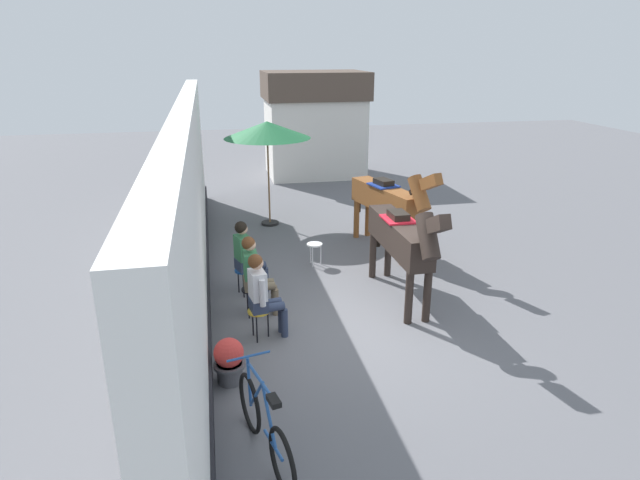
{
  "coord_description": "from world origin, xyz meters",
  "views": [
    {
      "loc": [
        -2.2,
        -7.64,
        4.24
      ],
      "look_at": [
        -0.4,
        1.2,
        1.05
      ],
      "focal_mm": 30.62,
      "sensor_mm": 36.0,
      "label": 1
    }
  ],
  "objects_px": {
    "saddled_horse_far": "(389,200)",
    "flower_planter_near": "(229,360)",
    "saddled_horse_near": "(402,238)",
    "seated_visitor_far": "(247,254)",
    "leaning_bicycle": "(265,427)",
    "seated_visitor_near": "(262,292)",
    "satchel_bag": "(252,269)",
    "seated_visitor_middle": "(255,272)",
    "cafe_parasol": "(267,130)",
    "spare_stool_white": "(315,246)"
  },
  "relations": [
    {
      "from": "saddled_horse_near",
      "to": "seated_visitor_far",
      "type": "bearing_deg",
      "value": 162.73
    },
    {
      "from": "saddled_horse_far",
      "to": "cafe_parasol",
      "type": "bearing_deg",
      "value": 133.51
    },
    {
      "from": "spare_stool_white",
      "to": "satchel_bag",
      "type": "distance_m",
      "value": 1.36
    },
    {
      "from": "seated_visitor_middle",
      "to": "leaning_bicycle",
      "type": "relative_size",
      "value": 0.81
    },
    {
      "from": "flower_planter_near",
      "to": "satchel_bag",
      "type": "height_order",
      "value": "flower_planter_near"
    },
    {
      "from": "seated_visitor_far",
      "to": "flower_planter_near",
      "type": "distance_m",
      "value": 2.83
    },
    {
      "from": "flower_planter_near",
      "to": "leaning_bicycle",
      "type": "relative_size",
      "value": 0.37
    },
    {
      "from": "seated_visitor_far",
      "to": "seated_visitor_middle",
      "type": "bearing_deg",
      "value": -85.34
    },
    {
      "from": "satchel_bag",
      "to": "seated_visitor_near",
      "type": "bearing_deg",
      "value": 109.57
    },
    {
      "from": "leaning_bicycle",
      "to": "seated_visitor_near",
      "type": "bearing_deg",
      "value": 84.52
    },
    {
      "from": "saddled_horse_near",
      "to": "satchel_bag",
      "type": "distance_m",
      "value": 3.18
    },
    {
      "from": "seated_visitor_middle",
      "to": "seated_visitor_near",
      "type": "bearing_deg",
      "value": -87.36
    },
    {
      "from": "seated_visitor_near",
      "to": "seated_visitor_middle",
      "type": "height_order",
      "value": "same"
    },
    {
      "from": "seated_visitor_near",
      "to": "saddled_horse_far",
      "type": "xyz_separation_m",
      "value": [
        3.06,
        3.28,
        0.38
      ]
    },
    {
      "from": "seated_visitor_middle",
      "to": "satchel_bag",
      "type": "height_order",
      "value": "seated_visitor_middle"
    },
    {
      "from": "seated_visitor_far",
      "to": "saddled_horse_far",
      "type": "height_order",
      "value": "saddled_horse_far"
    },
    {
      "from": "saddled_horse_far",
      "to": "spare_stool_white",
      "type": "relative_size",
      "value": 6.38
    },
    {
      "from": "saddled_horse_far",
      "to": "flower_planter_near",
      "type": "height_order",
      "value": "saddled_horse_far"
    },
    {
      "from": "flower_planter_near",
      "to": "saddled_horse_near",
      "type": "bearing_deg",
      "value": 32.5
    },
    {
      "from": "saddled_horse_near",
      "to": "leaning_bicycle",
      "type": "relative_size",
      "value": 1.74
    },
    {
      "from": "seated_visitor_far",
      "to": "satchel_bag",
      "type": "xyz_separation_m",
      "value": [
        0.15,
        0.91,
        -0.68
      ]
    },
    {
      "from": "saddled_horse_near",
      "to": "spare_stool_white",
      "type": "xyz_separation_m",
      "value": [
        -1.15,
        1.94,
        -0.76
      ]
    },
    {
      "from": "seated_visitor_middle",
      "to": "saddled_horse_near",
      "type": "bearing_deg",
      "value": 1.24
    },
    {
      "from": "seated_visitor_near",
      "to": "seated_visitor_middle",
      "type": "relative_size",
      "value": 1.0
    },
    {
      "from": "saddled_horse_near",
      "to": "leaning_bicycle",
      "type": "distance_m",
      "value": 4.5
    },
    {
      "from": "seated_visitor_near",
      "to": "satchel_bag",
      "type": "xyz_separation_m",
      "value": [
        0.04,
        2.58,
        -0.68
      ]
    },
    {
      "from": "leaning_bicycle",
      "to": "spare_stool_white",
      "type": "xyz_separation_m",
      "value": [
        1.6,
        5.41,
        0.0
      ]
    },
    {
      "from": "seated_visitor_near",
      "to": "saddled_horse_near",
      "type": "relative_size",
      "value": 0.46
    },
    {
      "from": "seated_visitor_middle",
      "to": "satchel_bag",
      "type": "relative_size",
      "value": 4.96
    },
    {
      "from": "saddled_horse_near",
      "to": "saddled_horse_far",
      "type": "relative_size",
      "value": 1.02
    },
    {
      "from": "seated_visitor_near",
      "to": "satchel_bag",
      "type": "bearing_deg",
      "value": 89.09
    },
    {
      "from": "seated_visitor_near",
      "to": "leaning_bicycle",
      "type": "relative_size",
      "value": 0.81
    },
    {
      "from": "flower_planter_near",
      "to": "seated_visitor_near",
      "type": "bearing_deg",
      "value": 62.69
    },
    {
      "from": "leaning_bicycle",
      "to": "satchel_bag",
      "type": "distance_m",
      "value": 5.21
    },
    {
      "from": "seated_visitor_middle",
      "to": "satchel_bag",
      "type": "distance_m",
      "value": 1.9
    },
    {
      "from": "seated_visitor_near",
      "to": "spare_stool_white",
      "type": "relative_size",
      "value": 3.02
    },
    {
      "from": "saddled_horse_near",
      "to": "saddled_horse_far",
      "type": "bearing_deg",
      "value": 76.86
    },
    {
      "from": "saddled_horse_far",
      "to": "cafe_parasol",
      "type": "relative_size",
      "value": 1.14
    },
    {
      "from": "seated_visitor_far",
      "to": "saddled_horse_near",
      "type": "xyz_separation_m",
      "value": [
        2.6,
        -0.81,
        0.38
      ]
    },
    {
      "from": "seated_visitor_far",
      "to": "leaning_bicycle",
      "type": "height_order",
      "value": "seated_visitor_far"
    },
    {
      "from": "seated_visitor_near",
      "to": "flower_planter_near",
      "type": "distance_m",
      "value": 1.31
    },
    {
      "from": "seated_visitor_near",
      "to": "cafe_parasol",
      "type": "xyz_separation_m",
      "value": [
        0.76,
        5.71,
        1.59
      ]
    },
    {
      "from": "spare_stool_white",
      "to": "seated_visitor_near",
      "type": "bearing_deg",
      "value": -115.7
    },
    {
      "from": "seated_visitor_far",
      "to": "saddled_horse_far",
      "type": "xyz_separation_m",
      "value": [
        3.17,
        1.62,
        0.38
      ]
    },
    {
      "from": "saddled_horse_far",
      "to": "flower_planter_near",
      "type": "distance_m",
      "value": 5.74
    },
    {
      "from": "cafe_parasol",
      "to": "spare_stool_white",
      "type": "height_order",
      "value": "cafe_parasol"
    },
    {
      "from": "cafe_parasol",
      "to": "seated_visitor_far",
      "type": "bearing_deg",
      "value": -102.04
    },
    {
      "from": "saddled_horse_near",
      "to": "flower_planter_near",
      "type": "xyz_separation_m",
      "value": [
        -3.06,
        -1.95,
        -0.82
      ]
    },
    {
      "from": "saddled_horse_far",
      "to": "cafe_parasol",
      "type": "xyz_separation_m",
      "value": [
        -2.31,
        2.43,
        1.2
      ]
    },
    {
      "from": "seated_visitor_middle",
      "to": "seated_visitor_far",
      "type": "xyz_separation_m",
      "value": [
        -0.07,
        0.86,
        0.0
      ]
    }
  ]
}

